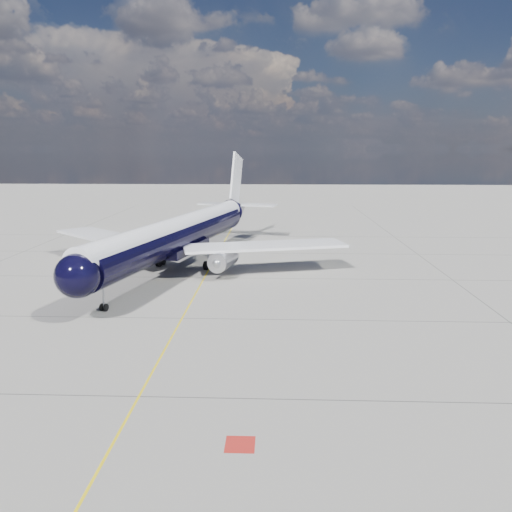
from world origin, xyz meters
name	(u,v)px	position (x,y,z in m)	size (l,w,h in m)	color
ground	(210,268)	(0.00, 30.00, 0.00)	(320.00, 320.00, 0.00)	gray
taxiway_centerline	(204,278)	(0.00, 25.00, 0.00)	(0.16, 160.00, 0.01)	yellow
red_marking	(240,444)	(6.80, -10.00, 0.00)	(1.60, 1.60, 0.01)	maroon
main_airliner	(183,233)	(-3.52, 30.27, 4.66)	(41.55, 51.36, 15.02)	black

